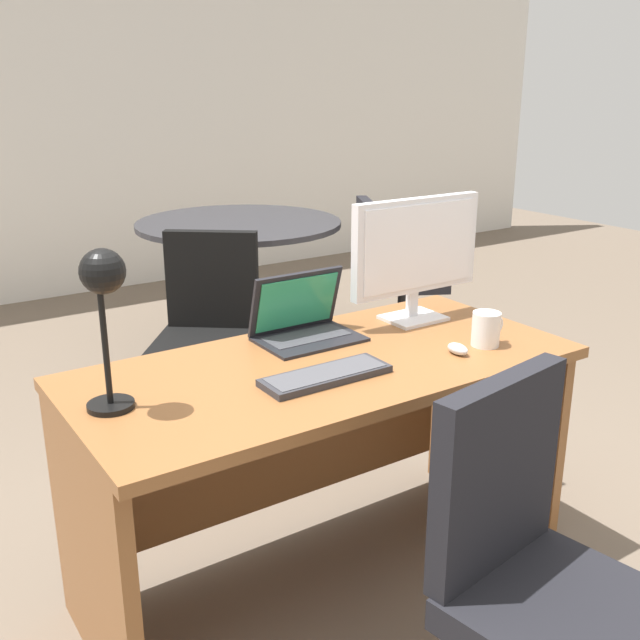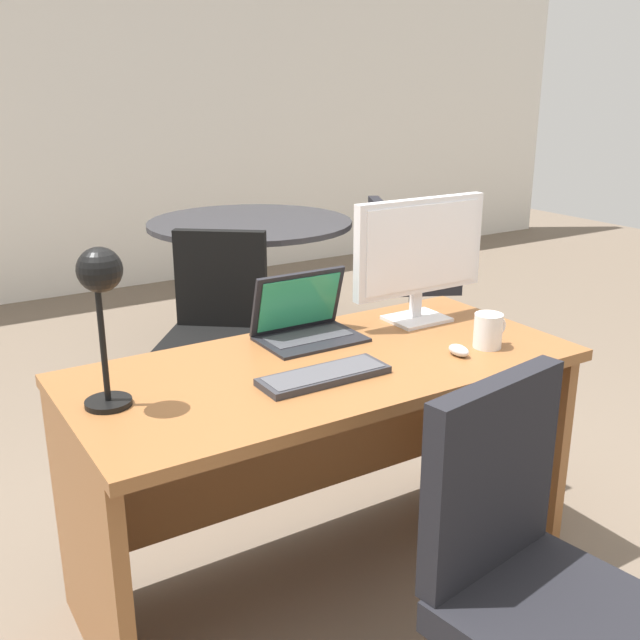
# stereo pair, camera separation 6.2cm
# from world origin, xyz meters

# --- Properties ---
(ground) EXTENTS (12.00, 12.00, 0.00)m
(ground) POSITION_xyz_m (0.00, 1.50, 0.00)
(ground) COLOR #6B5B4C
(back_wall) EXTENTS (10.00, 0.10, 2.80)m
(back_wall) POSITION_xyz_m (0.00, 3.84, 1.40)
(back_wall) COLOR silver
(back_wall) RESTS_ON ground
(desk) EXTENTS (1.51, 0.70, 0.74)m
(desk) POSITION_xyz_m (0.00, 0.05, 0.52)
(desk) COLOR brown
(desk) RESTS_ON ground
(monitor) EXTENTS (0.52, 0.16, 0.42)m
(monitor) POSITION_xyz_m (0.48, 0.17, 0.99)
(monitor) COLOR silver
(monitor) RESTS_ON desk
(laptop) EXTENTS (0.32, 0.23, 0.21)m
(laptop) POSITION_xyz_m (0.06, 0.23, 0.81)
(laptop) COLOR black
(laptop) RESTS_ON desk
(keyboard) EXTENTS (0.38, 0.13, 0.02)m
(keyboard) POSITION_xyz_m (-0.08, -0.11, 0.76)
(keyboard) COLOR #2D2D33
(keyboard) RESTS_ON desk
(mouse) EXTENTS (0.04, 0.08, 0.03)m
(mouse) POSITION_xyz_m (0.37, -0.17, 0.76)
(mouse) COLOR silver
(mouse) RESTS_ON desk
(desk_lamp) EXTENTS (0.12, 0.14, 0.42)m
(desk_lamp) POSITION_xyz_m (-0.64, 0.01, 1.05)
(desk_lamp) COLOR black
(desk_lamp) RESTS_ON desk
(coffee_mug) EXTENTS (0.12, 0.09, 0.11)m
(coffee_mug) POSITION_xyz_m (0.49, -0.16, 0.80)
(coffee_mug) COLOR white
(coffee_mug) RESTS_ON desk
(office_chair) EXTENTS (0.56, 0.56, 0.90)m
(office_chair) POSITION_xyz_m (0.08, -0.79, 0.35)
(office_chair) COLOR black
(office_chair) RESTS_ON ground
(meeting_table) EXTENTS (1.15, 1.15, 0.78)m
(meeting_table) POSITION_xyz_m (0.75, 1.99, 0.59)
(meeting_table) COLOR black
(meeting_table) RESTS_ON ground
(meeting_chair_near) EXTENTS (0.65, 0.65, 0.87)m
(meeting_chair_near) POSITION_xyz_m (0.21, 1.29, 0.34)
(meeting_chair_near) COLOR black
(meeting_chair_near) RESTS_ON ground
(meeting_chair_far) EXTENTS (0.63, 0.62, 0.88)m
(meeting_chair_far) POSITION_xyz_m (1.55, 1.58, 0.36)
(meeting_chair_far) COLOR black
(meeting_chair_far) RESTS_ON ground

